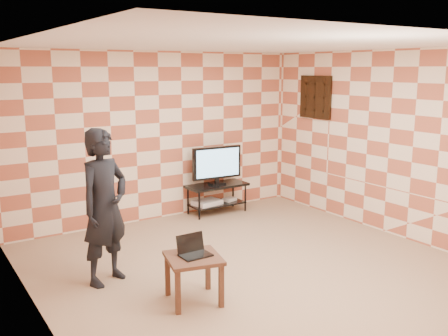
# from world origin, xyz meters

# --- Properties ---
(floor) EXTENTS (5.00, 5.00, 0.00)m
(floor) POSITION_xyz_m (0.00, 0.00, 0.00)
(floor) COLOR #A08466
(floor) RESTS_ON ground
(wall_back) EXTENTS (5.00, 0.02, 2.70)m
(wall_back) POSITION_xyz_m (0.00, 2.50, 1.35)
(wall_back) COLOR beige
(wall_back) RESTS_ON ground
(wall_front) EXTENTS (5.00, 0.02, 2.70)m
(wall_front) POSITION_xyz_m (0.00, -2.50, 1.35)
(wall_front) COLOR beige
(wall_front) RESTS_ON ground
(wall_left) EXTENTS (0.02, 5.00, 2.70)m
(wall_left) POSITION_xyz_m (-2.50, 0.00, 1.35)
(wall_left) COLOR beige
(wall_left) RESTS_ON ground
(wall_right) EXTENTS (0.02, 5.00, 2.70)m
(wall_right) POSITION_xyz_m (2.50, 0.00, 1.35)
(wall_right) COLOR beige
(wall_right) RESTS_ON ground
(ceiling) EXTENTS (5.00, 5.00, 0.02)m
(ceiling) POSITION_xyz_m (0.00, 0.00, 2.70)
(ceiling) COLOR white
(ceiling) RESTS_ON wall_back
(wall_art) EXTENTS (0.04, 0.72, 0.72)m
(wall_art) POSITION_xyz_m (2.47, 1.55, 1.95)
(wall_art) COLOR black
(wall_art) RESTS_ON wall_right
(tv_stand) EXTENTS (1.04, 0.47, 0.50)m
(tv_stand) POSITION_xyz_m (0.91, 2.22, 0.37)
(tv_stand) COLOR black
(tv_stand) RESTS_ON floor
(tv) EXTENTS (0.89, 0.19, 0.64)m
(tv) POSITION_xyz_m (0.91, 2.22, 0.86)
(tv) COLOR black
(tv) RESTS_ON tv_stand
(dvd_player) EXTENTS (0.50, 0.39, 0.08)m
(dvd_player) POSITION_xyz_m (0.71, 2.22, 0.21)
(dvd_player) COLOR silver
(dvd_player) RESTS_ON tv_stand
(game_console) EXTENTS (0.26, 0.21, 0.05)m
(game_console) POSITION_xyz_m (1.17, 2.22, 0.20)
(game_console) COLOR silver
(game_console) RESTS_ON tv_stand
(side_table) EXTENTS (0.66, 0.66, 0.50)m
(side_table) POSITION_xyz_m (-1.06, -0.45, 0.41)
(side_table) COLOR #3C2518
(side_table) RESTS_ON floor
(laptop) EXTENTS (0.32, 0.25, 0.21)m
(laptop) POSITION_xyz_m (-1.04, -0.41, 0.55)
(laptop) COLOR black
(laptop) RESTS_ON side_table
(person) EXTENTS (0.77, 0.66, 1.78)m
(person) POSITION_xyz_m (-1.65, 0.54, 0.89)
(person) COLOR black
(person) RESTS_ON floor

